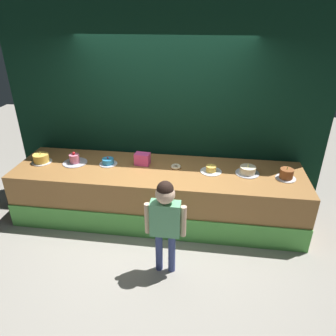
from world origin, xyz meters
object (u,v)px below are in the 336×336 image
at_px(cake_left, 75,160).
at_px(child_figure, 165,216).
at_px(cake_center_left, 108,162).
at_px(donut, 176,167).
at_px(cake_far_right, 286,174).
at_px(cake_far_left, 41,158).
at_px(cake_center_right, 211,170).
at_px(pink_box, 142,159).
at_px(cake_right, 248,170).

bearing_deg(cake_left, child_figure, -36.63).
bearing_deg(cake_center_left, donut, 0.82).
relative_size(cake_left, cake_far_right, 1.32).
height_order(child_figure, cake_far_left, child_figure).
relative_size(child_figure, cake_left, 3.43).
bearing_deg(child_figure, cake_center_right, 66.95).
distance_m(pink_box, cake_center_right, 1.00).
distance_m(child_figure, cake_right, 1.49).
bearing_deg(child_figure, cake_far_left, 151.78).
bearing_deg(cake_right, cake_left, -179.68).
height_order(cake_left, cake_center_left, cake_left).
xyz_separation_m(pink_box, cake_left, (-0.99, -0.10, -0.03)).
bearing_deg(cake_center_right, cake_right, 1.83).
relative_size(cake_left, cake_right, 1.09).
relative_size(cake_center_left, cake_far_right, 0.98).
distance_m(donut, cake_center_left, 0.99).
bearing_deg(pink_box, donut, -5.85).
bearing_deg(cake_far_right, cake_far_left, 179.74).
distance_m(child_figure, cake_far_left, 2.27).
height_order(pink_box, donut, pink_box).
relative_size(donut, cake_left, 0.41).
bearing_deg(cake_far_right, cake_left, 178.82).
bearing_deg(donut, cake_far_right, -4.09).
distance_m(cake_far_left, cake_right, 2.98).
height_order(cake_far_left, cake_left, cake_far_left).
relative_size(child_figure, cake_far_left, 4.14).
distance_m(cake_left, cake_center_left, 0.50).
distance_m(child_figure, pink_box, 1.32).
relative_size(donut, cake_center_left, 0.56).
distance_m(cake_center_left, cake_far_right, 2.48).
height_order(cake_left, cake_center_right, cake_left).
distance_m(child_figure, cake_center_right, 1.22).
height_order(cake_right, cake_far_right, cake_far_right).
bearing_deg(cake_right, cake_center_left, 179.51).
height_order(child_figure, cake_right, child_figure).
bearing_deg(cake_far_left, pink_box, 5.43).
relative_size(cake_far_left, cake_center_right, 0.99).
xyz_separation_m(pink_box, cake_right, (1.49, -0.08, -0.04)).
bearing_deg(child_figure, cake_far_right, 35.82).
height_order(pink_box, cake_far_left, cake_far_left).
bearing_deg(cake_right, cake_center_right, -178.17).
relative_size(cake_left, cake_center_right, 1.19).
bearing_deg(donut, cake_right, -1.80).
bearing_deg(cake_far_right, child_figure, -144.18).
height_order(cake_far_left, cake_center_left, cake_far_left).
distance_m(cake_far_left, cake_center_left, 0.99).
bearing_deg(cake_far_left, cake_center_right, 1.01).
bearing_deg(cake_far_left, cake_center_left, 4.40).
height_order(child_figure, cake_far_right, child_figure).
bearing_deg(cake_far_right, cake_center_left, 177.87).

